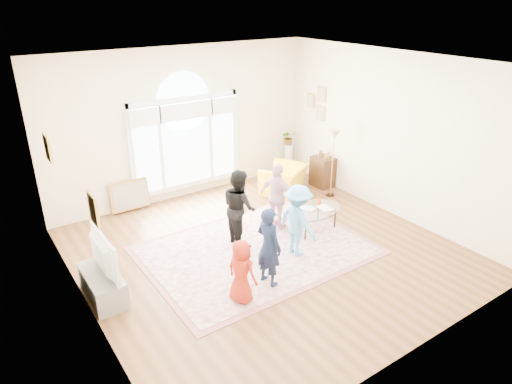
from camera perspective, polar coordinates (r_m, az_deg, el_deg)
ground at (r=8.05m, az=1.30°, el=-7.41°), size 6.00×6.00×0.00m
room_shell at (r=9.68m, az=-8.47°, el=7.97°), size 6.00×6.00×6.00m
area_rug at (r=8.06m, az=0.04°, el=-7.28°), size 3.60×2.60×0.02m
rug_border at (r=8.06m, az=0.04°, el=-7.30°), size 3.80×2.80×0.01m
tv_console at (r=7.20m, az=-18.63°, el=-10.99°), size 0.45×1.00×0.42m
television at (r=6.93m, az=-19.12°, el=-7.48°), size 0.17×1.05×0.61m
coffee_table at (r=8.61m, az=7.11°, el=-2.33°), size 1.26×0.85×0.54m
armchair at (r=10.20m, az=3.50°, el=1.55°), size 1.25×1.20×0.63m
side_cabinet at (r=10.65m, az=8.31°, el=2.53°), size 0.40×0.50×0.70m
floor_lamp at (r=9.84m, az=9.73°, el=6.40°), size 0.27×0.27×1.51m
plant_pedestal at (r=11.43m, az=4.04°, el=4.24°), size 0.20×0.20×0.70m
potted_plant at (r=11.26m, az=4.12°, el=6.84°), size 0.42×0.39×0.38m
leaning_picture at (r=9.81m, az=-15.30°, el=-2.24°), size 0.80×0.14×0.62m
child_red at (r=6.59m, az=-1.83°, el=-9.92°), size 0.46×0.56×0.98m
child_navy at (r=6.89m, az=1.61°, el=-6.83°), size 0.38×0.51×1.27m
child_black at (r=7.97m, az=-2.11°, el=-1.91°), size 0.60×0.73×1.38m
child_pink at (r=8.48m, az=2.71°, el=-0.61°), size 0.53×0.82×1.29m
child_blue at (r=7.68m, az=5.24°, el=-3.56°), size 0.51×0.84×1.26m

